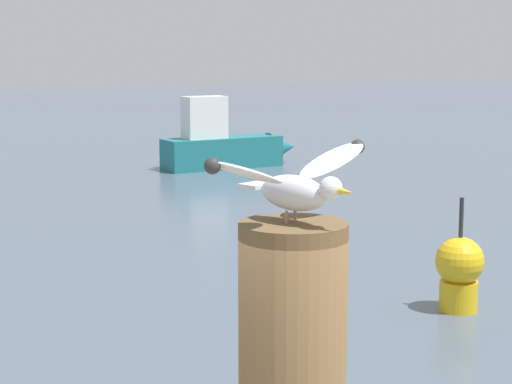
# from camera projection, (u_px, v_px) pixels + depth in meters

# --- Properties ---
(seagull) EXTENTS (0.62, 0.38, 0.21)m
(seagull) POSITION_uv_depth(u_px,v_px,m) (295.00, 182.00, 2.48)
(seagull) COLOR tan
(seagull) RESTS_ON mooring_post
(boat_teal) EXTENTS (3.70, 1.15, 1.80)m
(boat_teal) POSITION_uv_depth(u_px,v_px,m) (229.00, 145.00, 22.47)
(boat_teal) COLOR #1E7075
(boat_teal) RESTS_ON ground_plane
(channel_buoy) EXTENTS (0.56, 0.56, 1.33)m
(channel_buoy) POSITION_uv_depth(u_px,v_px,m) (459.00, 270.00, 10.31)
(channel_buoy) COLOR yellow
(channel_buoy) RESTS_ON ground_plane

